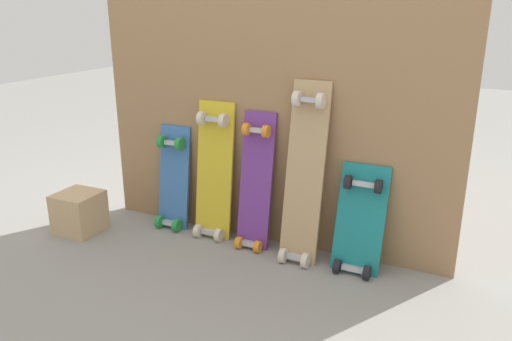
% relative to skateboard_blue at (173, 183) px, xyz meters
% --- Properties ---
extents(ground_plane, '(12.00, 12.00, 0.00)m').
position_rel_skateboard_blue_xyz_m(ground_plane, '(0.54, 0.01, -0.25)').
color(ground_plane, gray).
extents(plywood_wall_panel, '(1.89, 0.04, 1.55)m').
position_rel_skateboard_blue_xyz_m(plywood_wall_panel, '(0.54, 0.08, 0.52)').
color(plywood_wall_panel, '#99724C').
rests_on(plywood_wall_panel, ground).
extents(skateboard_blue, '(0.19, 0.16, 0.63)m').
position_rel_skateboard_blue_xyz_m(skateboard_blue, '(0.00, 0.00, 0.00)').
color(skateboard_blue, '#386BAD').
rests_on(skateboard_blue, ground).
extents(skateboard_yellow, '(0.21, 0.17, 0.78)m').
position_rel_skateboard_blue_xyz_m(skateboard_yellow, '(0.26, -0.00, 0.08)').
color(skateboard_yellow, gold).
rests_on(skateboard_yellow, ground).
extents(skateboard_purple, '(0.17, 0.19, 0.76)m').
position_rel_skateboard_blue_xyz_m(skateboard_purple, '(0.51, -0.01, 0.06)').
color(skateboard_purple, '#6B338C').
rests_on(skateboard_purple, ground).
extents(skateboard_natural, '(0.19, 0.23, 0.92)m').
position_rel_skateboard_blue_xyz_m(skateboard_natural, '(0.78, -0.03, 0.15)').
color(skateboard_natural, tan).
rests_on(skateboard_natural, ground).
extents(skateboard_teal, '(0.23, 0.21, 0.56)m').
position_rel_skateboard_blue_xyz_m(skateboard_teal, '(1.06, -0.03, -0.04)').
color(skateboard_teal, '#197A7F').
rests_on(skateboard_teal, ground).
extents(wooden_crate, '(0.23, 0.23, 0.22)m').
position_rel_skateboard_blue_xyz_m(wooden_crate, '(-0.42, -0.29, -0.14)').
color(wooden_crate, tan).
rests_on(wooden_crate, ground).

